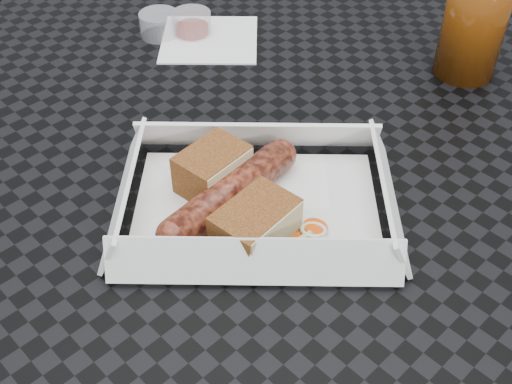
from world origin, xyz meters
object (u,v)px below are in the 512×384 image
patio_table (267,181)px  drink_glass (476,15)px  bratwurst (231,193)px  food_tray (256,207)px

patio_table → drink_glass: bearing=26.0°
bratwurst → drink_glass: (0.26, 0.24, 0.05)m
patio_table → food_tray: food_tray is taller
patio_table → drink_glass: (0.23, 0.11, 0.15)m
food_tray → bratwurst: bratwurst is taller
food_tray → drink_glass: size_ratio=1.50×
bratwurst → drink_glass: drink_glass is taller
food_tray → drink_glass: drink_glass is taller
food_tray → patio_table: bearing=85.1°
bratwurst → food_tray: bearing=1.2°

